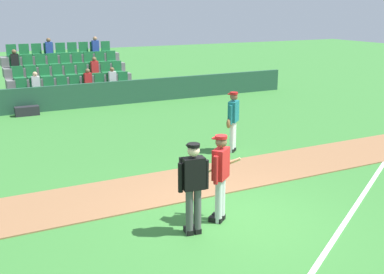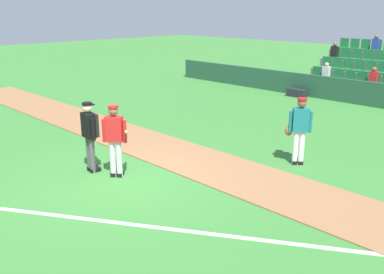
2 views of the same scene
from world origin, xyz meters
TOP-DOWN VIEW (x-y plane):
  - ground_plane at (0.00, 0.00)m, footprint 80.00×80.00m
  - infield_dirt_path at (0.00, 2.15)m, footprint 28.00×1.98m
  - foul_line_chalk at (3.00, -0.50)m, footprint 10.25×6.42m
  - dugout_fence at (0.00, 11.90)m, footprint 20.00×0.16m
  - stadium_bleachers at (0.00, 14.20)m, footprint 5.55×3.80m
  - batter_red_jersey at (-0.20, 0.04)m, footprint 0.72×0.69m
  - umpire_home_plate at (-0.91, -0.20)m, footprint 0.59×0.34m
  - runner_teal_jersey at (2.42, 3.85)m, footprint 0.59×0.49m
  - equipment_bag at (-2.27, 11.45)m, footprint 0.90×0.36m

SIDE VIEW (x-z plane):
  - ground_plane at x=0.00m, z-range 0.00..0.00m
  - foul_line_chalk at x=3.00m, z-range 0.00..0.01m
  - infield_dirt_path at x=0.00m, z-range 0.00..0.03m
  - equipment_bag at x=-2.27m, z-range 0.00..0.36m
  - dugout_fence at x=0.00m, z-range 0.00..1.02m
  - stadium_bleachers at x=0.00m, z-range -0.61..2.09m
  - runner_teal_jersey at x=2.42m, z-range 0.08..1.84m
  - batter_red_jersey at x=-0.20m, z-range 0.09..1.85m
  - umpire_home_plate at x=-0.91m, z-range 0.12..1.88m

